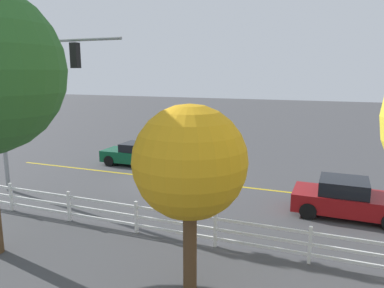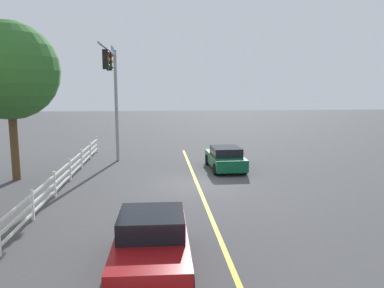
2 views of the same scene
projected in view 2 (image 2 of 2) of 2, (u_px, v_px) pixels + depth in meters
name	position (u px, v px, depth m)	size (l,w,h in m)	color
ground_plane	(197.00, 184.00, 18.27)	(120.00, 120.00, 0.00)	#444447
lane_center_stripe	(208.00, 211.00, 14.33)	(28.00, 0.16, 0.01)	gold
signal_assembly	(112.00, 83.00, 21.70)	(6.62, 0.38, 7.21)	gray
car_0	(225.00, 158.00, 21.54)	(4.11, 1.94, 1.35)	#0C4C2D
car_1	(152.00, 243.00, 9.67)	(4.17, 2.05, 1.47)	maroon
white_rail_fence	(45.00, 193.00, 14.64)	(26.10, 0.10, 1.15)	white
tree_2	(9.00, 71.00, 18.35)	(4.90, 4.90, 8.04)	brown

